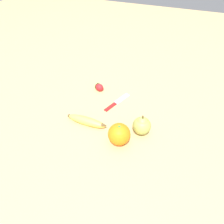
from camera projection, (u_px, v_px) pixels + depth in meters
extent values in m
plane|color=tan|center=(114.00, 125.00, 0.90)|extent=(3.00, 3.00, 0.00)
ellipsoid|color=#DBCC4C|center=(87.00, 121.00, 0.89)|extent=(0.05, 0.17, 0.03)
cone|color=brown|center=(105.00, 125.00, 0.87)|extent=(0.02, 0.03, 0.03)
sphere|color=brown|center=(69.00, 116.00, 0.91)|extent=(0.01, 0.01, 0.01)
sphere|color=orange|center=(119.00, 134.00, 0.81)|extent=(0.08, 0.08, 0.08)
cylinder|color=#337A33|center=(119.00, 127.00, 0.78)|extent=(0.01, 0.01, 0.00)
sphere|color=#99A84C|center=(142.00, 126.00, 0.85)|extent=(0.07, 0.07, 0.07)
sphere|color=#99A84C|center=(142.00, 122.00, 0.83)|extent=(0.04, 0.04, 0.04)
cylinder|color=#4C3319|center=(143.00, 117.00, 0.81)|extent=(0.01, 0.01, 0.02)
ellipsoid|color=red|center=(99.00, 87.00, 1.05)|extent=(0.05, 0.05, 0.03)
cone|color=#337A33|center=(97.00, 86.00, 1.06)|extent=(0.03, 0.02, 0.03)
cube|color=silver|center=(122.00, 98.00, 1.02)|extent=(0.09, 0.06, 0.00)
cube|color=red|center=(110.00, 107.00, 0.97)|extent=(0.07, 0.04, 0.01)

